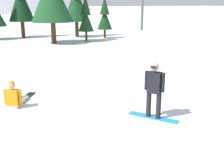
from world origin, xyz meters
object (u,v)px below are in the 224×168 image
at_px(snowboarder_midground, 154,90).
at_px(snowboarder_background, 15,97).
at_px(pine_tree_tall, 86,16).
at_px(pine_tree_short, 105,16).

distance_m(snowboarder_midground, snowboarder_background, 4.72).
xyz_separation_m(pine_tree_tall, pine_tree_short, (2.52, 1.28, -0.03)).
distance_m(snowboarder_background, pine_tree_short, 19.75).
bearing_deg(pine_tree_tall, snowboarder_background, -119.34).
distance_m(pine_tree_tall, pine_tree_short, 2.82).
bearing_deg(snowboarder_midground, snowboarder_background, 140.96).
bearing_deg(pine_tree_short, snowboarder_background, -123.90).
xyz_separation_m(snowboarder_midground, snowboarder_background, (-3.64, 2.95, -0.58)).
bearing_deg(snowboarder_midground, pine_tree_tall, 75.01).
distance_m(snowboarder_background, pine_tree_tall, 17.36).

